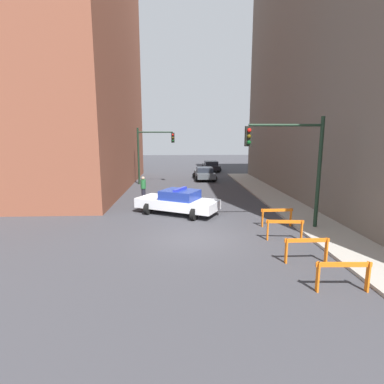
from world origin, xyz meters
name	(u,v)px	position (x,y,z in m)	size (l,w,h in m)	color
ground_plane	(194,238)	(0.00, 0.00, 0.00)	(120.00, 120.00, 0.00)	#38383D
sidewalk_right	(332,235)	(6.20, 0.00, 0.06)	(2.40, 44.00, 0.12)	#9E998E
building_corner_left	(39,55)	(-12.00, 14.00, 10.95)	(14.00, 20.00, 21.90)	brown
traffic_light_near	(295,156)	(4.73, 1.06, 3.53)	(3.64, 0.35, 5.20)	black
traffic_light_far	(150,148)	(-3.30, 15.38, 3.40)	(3.44, 0.35, 5.20)	black
police_car	(178,202)	(-0.74, 4.25, 0.72)	(5.02, 3.83, 1.52)	white
parked_car_near	(204,173)	(1.95, 17.96, 0.67)	(2.37, 4.36, 1.31)	#474C51
parked_car_mid	(211,166)	(3.45, 25.73, 0.67)	(2.38, 4.36, 1.31)	black
pedestrian_crossing	(143,188)	(-3.18, 8.23, 0.86)	(0.45, 0.45, 1.66)	black
barrier_front	(343,272)	(4.01, -4.82, 0.62)	(1.60, 0.22, 0.90)	orange
barrier_mid	(307,246)	(3.81, -2.79, 0.62)	(1.60, 0.17, 0.90)	orange
barrier_back	(285,226)	(3.85, -0.46, 0.62)	(1.60, 0.29, 0.90)	orange
barrier_corner	(277,214)	(4.17, 1.56, 0.62)	(1.60, 0.21, 0.90)	orange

